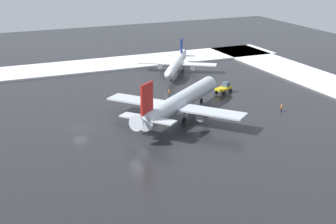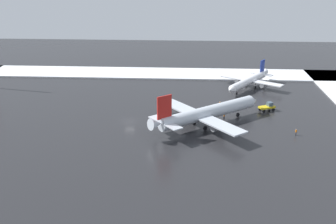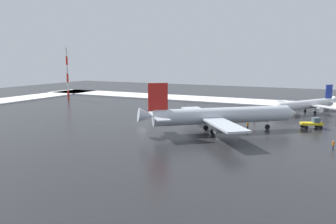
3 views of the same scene
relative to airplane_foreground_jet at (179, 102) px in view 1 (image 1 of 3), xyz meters
The scene contains 8 objects.
ground_plane 20.94m from the airplane_foreground_jet, ahead, with size 240.00×240.00×0.00m, color #232326.
snow_bank_far 56.16m from the airplane_foreground_jet, 68.53° to the right, with size 152.00×16.00×0.43m, color white.
airplane_foreground_jet is the anchor object (origin of this frame).
airplane_far_rear 38.01m from the airplane_foreground_jet, 113.73° to the right, with size 20.17×23.47×7.93m.
pushback_tug 22.09m from the airplane_foreground_jet, 144.82° to the right, with size 5.10×4.05×2.50m.
ground_crew_by_nose_gear 16.08m from the airplane_foreground_jet, 106.38° to the right, with size 0.36×0.36×1.71m.
ground_crew_near_tug 22.79m from the airplane_foreground_jet, 166.93° to the left, with size 0.36×0.36×1.71m.
ground_crew_beside_wing 7.67m from the airplane_foreground_jet, 134.29° to the right, with size 0.36×0.36×1.71m.
Camera 1 is at (22.16, 93.92, 35.28)m, focal length 55.00 mm.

